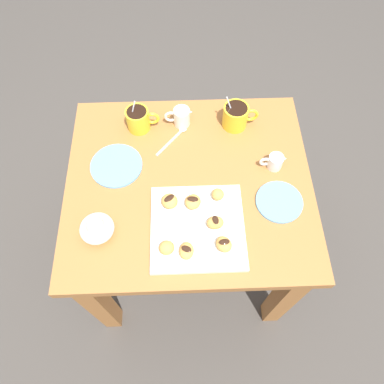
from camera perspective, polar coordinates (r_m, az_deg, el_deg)
ground_plane at (r=1.91m, az=-0.33°, el=-9.40°), size 8.00×8.00×0.00m
dining_table at (r=1.39m, az=-0.44°, el=-1.50°), size 0.85×0.75×0.71m
pastry_plate_square at (r=1.18m, az=0.87°, el=-5.53°), size 0.30×0.30×0.02m
coffee_mug_yellow_left at (r=1.38m, az=-8.30°, el=11.16°), size 0.12×0.08×0.13m
coffee_mug_yellow_right at (r=1.38m, az=6.85°, el=11.67°), size 0.13×0.09×0.14m
cream_pitcher_white at (r=1.38m, az=-1.69°, el=11.65°), size 0.10×0.06×0.07m
ice_cream_bowl at (r=1.18m, az=-14.59°, el=-5.39°), size 0.11×0.11×0.08m
chocolate_sauce_pitcher at (r=1.30m, az=12.76°, el=4.67°), size 0.09×0.05×0.06m
saucer_sky_left at (r=1.25m, az=13.38°, el=-1.49°), size 0.16×0.16×0.01m
saucer_sky_right at (r=1.32m, az=-11.66°, el=4.03°), size 0.18×0.18×0.01m
loose_spoon_near_saucer at (r=1.37m, az=-2.71°, el=8.42°), size 0.11×0.13×0.01m
beignet_0 at (r=1.19m, az=-3.51°, el=-1.42°), size 0.08×0.08×0.04m
chocolate_drizzle_0 at (r=1.17m, az=-3.56°, el=-0.95°), size 0.04×0.04×0.00m
beignet_1 at (r=1.13m, az=-3.97°, el=-8.63°), size 0.06×0.06×0.04m
beignet_2 at (r=1.16m, az=3.62°, el=-4.77°), size 0.06×0.05×0.04m
chocolate_drizzle_2 at (r=1.14m, az=3.68°, el=-4.33°), size 0.02×0.03×0.00m
beignet_3 at (r=1.19m, az=0.13°, el=-1.53°), size 0.07×0.07×0.04m
chocolate_drizzle_3 at (r=1.17m, az=0.13°, el=-1.09°), size 0.04×0.03×0.00m
beignet_4 at (r=1.20m, az=4.02°, el=-0.37°), size 0.05×0.05×0.04m
beignet_5 at (r=1.12m, az=-0.86°, el=-9.12°), size 0.05×0.06×0.03m
chocolate_drizzle_5 at (r=1.11m, az=-0.87°, el=-8.81°), size 0.04×0.03×0.00m
beignet_6 at (r=1.13m, az=4.96°, el=-8.09°), size 0.07×0.07×0.04m
chocolate_drizzle_6 at (r=1.11m, az=5.04°, el=-7.72°), size 0.03×0.02×0.00m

